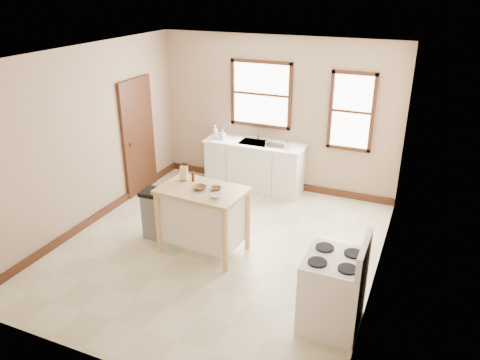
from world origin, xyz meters
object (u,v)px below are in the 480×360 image
(gas_stove, at_px, (333,282))
(bowl_a, at_px, (200,188))
(dish_rack, at_px, (277,144))
(knife_block, at_px, (184,173))
(pepper_grinder, at_px, (193,177))
(trash_bin, at_px, (156,214))
(bowl_c, at_px, (215,196))
(bowl_b, at_px, (216,188))
(kitchen_island, at_px, (203,220))
(soap_bottle_a, at_px, (215,132))
(soap_bottle_b, at_px, (223,134))

(gas_stove, bearing_deg, bowl_a, 158.46)
(dish_rack, height_order, knife_block, knife_block)
(pepper_grinder, xyz_separation_m, gas_stove, (2.32, -1.04, -0.48))
(bowl_a, xyz_separation_m, trash_bin, (-0.81, 0.08, -0.62))
(bowl_c, bearing_deg, knife_block, 152.32)
(bowl_b, bearing_deg, kitchen_island, -163.95)
(trash_bin, bearing_deg, bowl_c, -14.28)
(pepper_grinder, bearing_deg, gas_stove, -24.08)
(soap_bottle_a, relative_size, soap_bottle_b, 1.35)
(soap_bottle_a, height_order, soap_bottle_b, soap_bottle_a)
(kitchen_island, distance_m, bowl_a, 0.51)
(knife_block, bearing_deg, bowl_c, -46.16)
(soap_bottle_a, bearing_deg, bowl_b, -56.81)
(soap_bottle_a, distance_m, dish_rack, 1.22)
(soap_bottle_b, height_order, knife_block, knife_block)
(pepper_grinder, relative_size, gas_stove, 0.13)
(soap_bottle_b, distance_m, kitchen_island, 2.45)
(soap_bottle_b, xyz_separation_m, bowl_b, (0.94, -2.21, -0.01))
(soap_bottle_a, height_order, gas_stove, soap_bottle_a)
(kitchen_island, bearing_deg, knife_block, 158.16)
(knife_block, relative_size, trash_bin, 0.26)
(knife_block, height_order, bowl_a, knife_block)
(soap_bottle_a, bearing_deg, gas_stove, -39.21)
(soap_bottle_a, xyz_separation_m, kitchen_island, (0.89, -2.25, -0.56))
(soap_bottle_a, bearing_deg, dish_rack, 8.79)
(trash_bin, bearing_deg, gas_stove, -20.09)
(soap_bottle_b, xyz_separation_m, knife_block, (0.36, -2.08, 0.07))
(trash_bin, relative_size, gas_stove, 0.67)
(kitchen_island, xyz_separation_m, knife_block, (-0.39, 0.19, 0.59))
(soap_bottle_a, height_order, bowl_c, soap_bottle_a)
(pepper_grinder, bearing_deg, kitchen_island, -37.69)
(bowl_a, bearing_deg, gas_stove, -21.54)
(soap_bottle_b, bearing_deg, knife_block, -64.26)
(soap_bottle_a, xyz_separation_m, bowl_c, (1.18, -2.41, -0.04))
(dish_rack, distance_m, kitchen_island, 2.36)
(soap_bottle_a, relative_size, knife_block, 1.29)
(soap_bottle_b, height_order, pepper_grinder, pepper_grinder)
(bowl_b, relative_size, gas_stove, 0.14)
(trash_bin, bearing_deg, soap_bottle_b, 85.08)
(trash_bin, distance_m, gas_stove, 3.06)
(trash_bin, bearing_deg, kitchen_island, -7.03)
(bowl_a, relative_size, trash_bin, 0.25)
(kitchen_island, relative_size, knife_block, 6.00)
(soap_bottle_b, bearing_deg, kitchen_island, -55.77)
(soap_bottle_a, xyz_separation_m, bowl_a, (0.87, -2.27, -0.04))
(soap_bottle_b, height_order, trash_bin, soap_bottle_b)
(dish_rack, bearing_deg, trash_bin, -98.32)
(bowl_b, height_order, trash_bin, bowl_b)
(kitchen_island, xyz_separation_m, pepper_grinder, (-0.24, 0.19, 0.57))
(kitchen_island, xyz_separation_m, bowl_b, (0.19, 0.05, 0.51))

